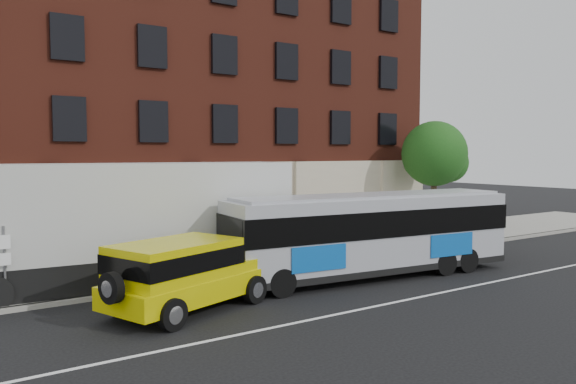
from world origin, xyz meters
TOP-DOWN VIEW (x-y plane):
  - ground at (0.00, 0.00)m, footprint 120.00×120.00m
  - sidewalk at (0.00, 9.00)m, footprint 60.00×6.00m
  - kerb at (0.00, 6.00)m, footprint 60.00×0.25m
  - lane_line at (0.00, 0.50)m, footprint 60.00×0.12m
  - building at (-0.01, 16.92)m, footprint 30.00×12.10m
  - sign_pole at (-8.50, 6.15)m, footprint 0.30×0.20m
  - street_tree at (13.54, 9.48)m, footprint 3.60×3.60m
  - city_bus at (3.39, 3.54)m, footprint 11.46×3.65m
  - yellow_suv at (-4.24, 3.23)m, footprint 5.60×3.72m
  - shipping_container at (-5.20, 7.22)m, footprint 12.90×3.77m

SIDE VIEW (x-z plane):
  - ground at x=0.00m, z-range 0.00..0.00m
  - lane_line at x=0.00m, z-range 0.00..0.01m
  - sidewalk at x=0.00m, z-range 0.00..0.15m
  - kerb at x=0.00m, z-range 0.00..0.15m
  - yellow_suv at x=-4.24m, z-range 0.15..2.24m
  - sign_pole at x=-8.50m, z-range 0.20..2.70m
  - city_bus at x=3.39m, z-range 0.16..3.25m
  - shipping_container at x=-5.20m, z-range -0.02..4.22m
  - street_tree at x=13.54m, z-range 1.31..7.51m
  - building at x=-0.01m, z-range 0.08..15.08m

